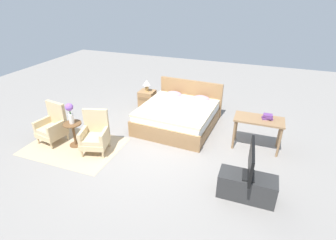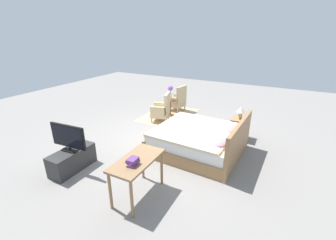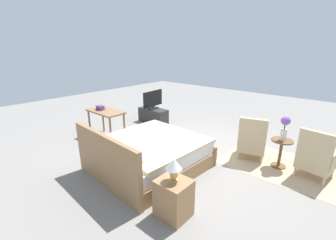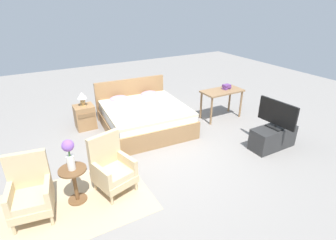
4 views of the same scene
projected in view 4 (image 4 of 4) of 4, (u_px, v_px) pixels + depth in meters
ground_plane at (162, 150)px, 5.31m from camera, size 16.00×16.00×0.00m
floor_rug at (79, 202)px, 3.96m from camera, size 2.10×1.50×0.01m
bed at (144, 116)px, 6.11m from camera, size 1.92×2.07×0.96m
armchair_by_window_left at (31, 193)px, 3.58m from camera, size 0.62×0.62×0.92m
armchair_by_window_right at (112, 169)px, 4.09m from camera, size 0.67×0.67×0.92m
side_table at (74, 181)px, 3.85m from camera, size 0.40×0.40×0.57m
flower_vase at (69, 152)px, 3.64m from camera, size 0.17×0.17×0.48m
nightstand at (85, 117)px, 6.12m from camera, size 0.44×0.41×0.56m
table_lamp at (82, 97)px, 5.91m from camera, size 0.22×0.22×0.33m
tv_stand at (273, 138)px, 5.33m from camera, size 0.96×0.40×0.45m
tv_flatscreen at (277, 114)px, 5.12m from camera, size 0.22×0.83×0.56m
vanity_desk at (222, 94)px, 6.51m from camera, size 1.04×0.52×0.73m
book_stack at (227, 87)px, 6.55m from camera, size 0.24×0.18×0.11m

